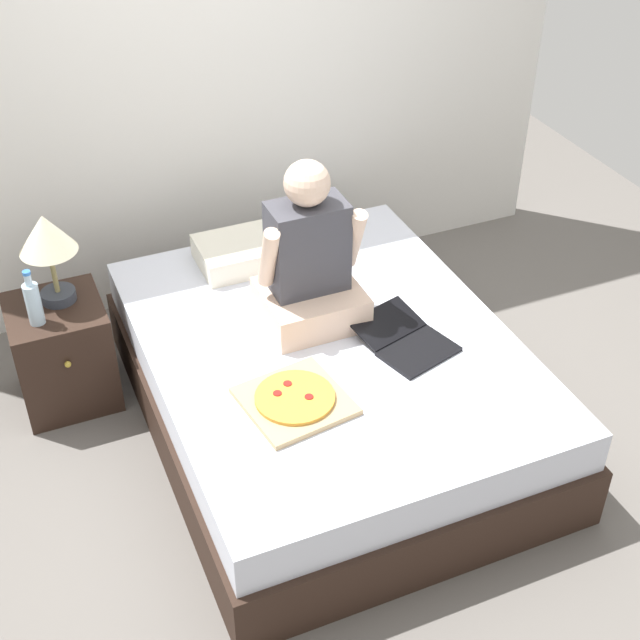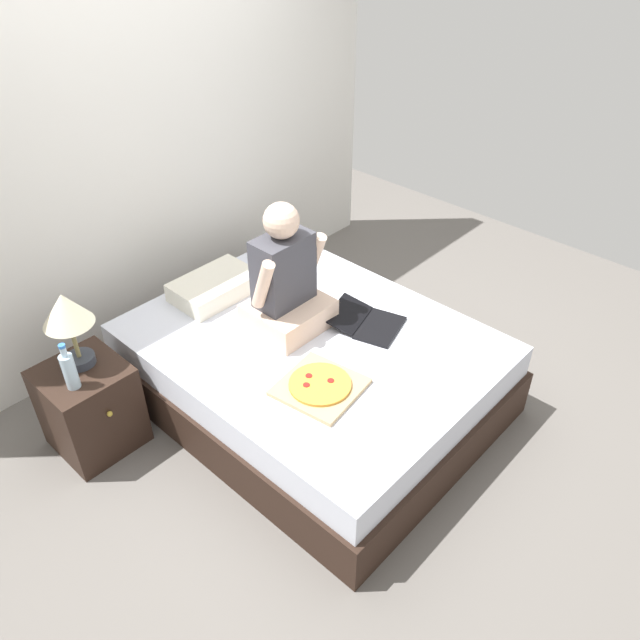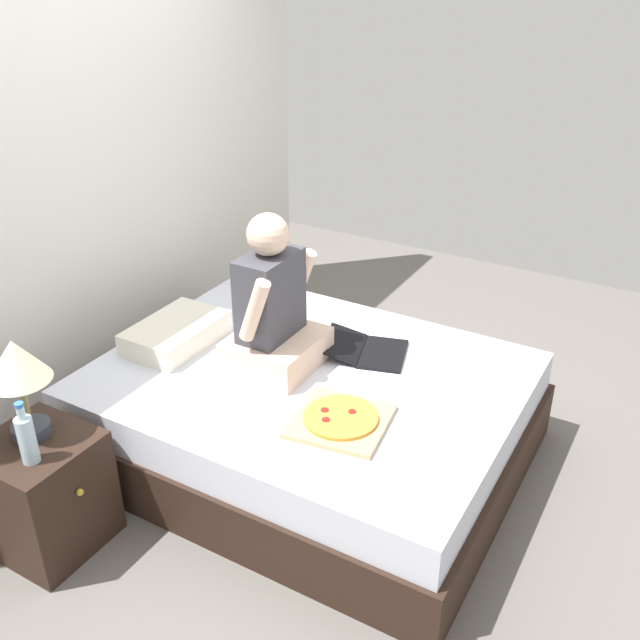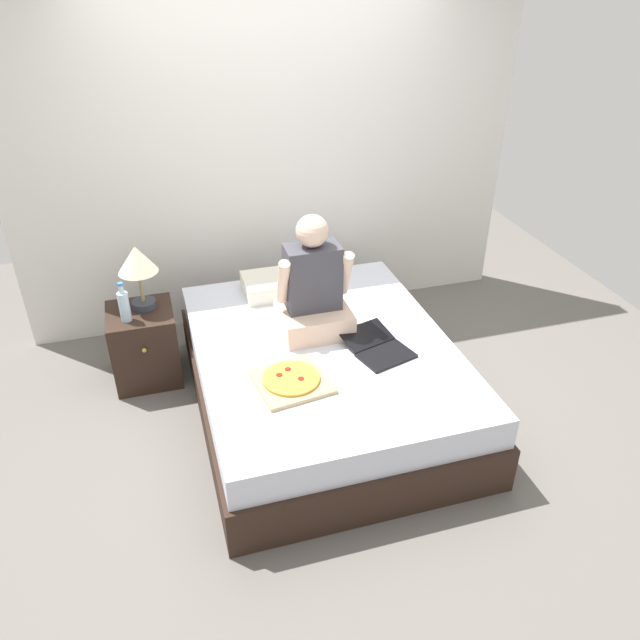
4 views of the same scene
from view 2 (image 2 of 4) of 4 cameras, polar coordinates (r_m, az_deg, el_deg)
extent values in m
plane|color=#66605B|center=(3.94, -0.68, -7.17)|extent=(5.83, 5.83, 0.00)
cube|color=silver|center=(4.20, -15.18, 14.78)|extent=(3.83, 0.12, 2.50)
cube|color=black|center=(3.84, -0.69, -5.57)|extent=(1.61, 2.05, 0.30)
cube|color=silver|center=(3.68, -0.72, -2.70)|extent=(1.56, 1.99, 0.20)
cube|color=black|center=(3.74, -20.25, -7.47)|extent=(0.44, 0.44, 0.53)
sphere|color=gold|center=(3.50, -18.67, -8.13)|extent=(0.03, 0.03, 0.03)
cylinder|color=#333842|center=(3.60, -21.07, -3.41)|extent=(0.16, 0.16, 0.05)
cylinder|color=olive|center=(3.52, -21.55, -1.72)|extent=(0.02, 0.02, 0.22)
cone|color=beige|center=(3.41, -22.28, 0.92)|extent=(0.26, 0.26, 0.18)
cylinder|color=silver|center=(3.42, -21.90, -4.40)|extent=(0.07, 0.07, 0.20)
cylinder|color=silver|center=(3.34, -22.40, -2.71)|extent=(0.03, 0.03, 0.06)
cylinder|color=blue|center=(3.32, -22.55, -2.22)|extent=(0.04, 0.03, 0.02)
cube|color=silver|center=(3.99, -9.60, 3.03)|extent=(0.52, 0.34, 0.12)
cube|color=beige|center=(3.66, -2.89, 0.56)|extent=(0.44, 0.40, 0.16)
cube|color=#3F3F47|center=(3.52, -3.37, 4.58)|extent=(0.34, 0.20, 0.42)
sphere|color=beige|center=(3.36, -3.56, 9.06)|extent=(0.20, 0.20, 0.20)
cylinder|color=beige|center=(3.36, -5.22, 3.24)|extent=(0.07, 0.18, 0.32)
cylinder|color=beige|center=(3.60, -0.54, 5.83)|extent=(0.07, 0.18, 0.32)
cube|color=black|center=(3.68, 5.50, -0.70)|extent=(0.37, 0.30, 0.02)
cube|color=black|center=(3.72, 2.58, 0.57)|extent=(0.36, 0.28, 0.06)
cube|color=tan|center=(3.27, 0.00, -6.14)|extent=(0.45, 0.45, 0.02)
cylinder|color=gold|center=(3.26, 0.00, -5.88)|extent=(0.33, 0.33, 0.02)
cylinder|color=maroon|center=(3.24, -1.25, -5.95)|extent=(0.04, 0.04, 0.00)
cylinder|color=maroon|center=(3.26, 0.99, -5.55)|extent=(0.04, 0.04, 0.00)
cylinder|color=maroon|center=(3.29, -1.03, -5.11)|extent=(0.04, 0.04, 0.00)
camera|label=1|loc=(1.22, 96.66, 6.95)|focal=50.00mm
camera|label=3|loc=(0.75, -74.27, -26.96)|focal=40.00mm
camera|label=4|loc=(1.60, 87.60, -1.25)|focal=35.00mm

